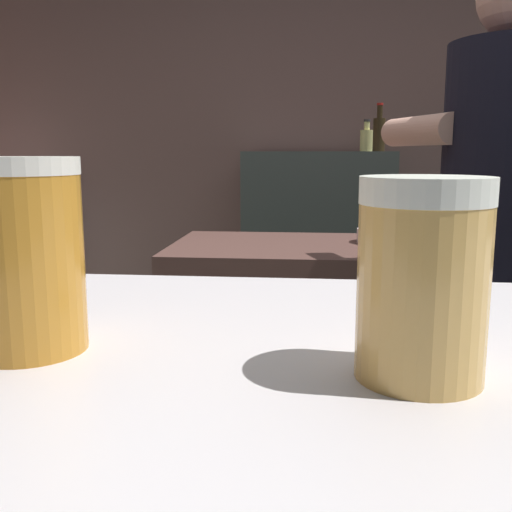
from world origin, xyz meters
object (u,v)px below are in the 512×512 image
at_px(bartender, 507,244).
at_px(pint_glass_far, 24,256).
at_px(mixing_bowl, 382,236).
at_px(bottle_soy, 366,139).
at_px(pint_glass_near, 422,279).
at_px(bottle_hot_sauce, 379,133).

relative_size(bartender, pint_glass_far, 12.24).
height_order(bartender, mixing_bowl, bartender).
relative_size(pint_glass_far, bottle_soy, 0.79).
distance_m(mixing_bowl, pint_glass_near, 1.72).
relative_size(pint_glass_near, bottle_hot_sauce, 0.50).
bearing_deg(bartender, pint_glass_near, 141.13).
bearing_deg(bottle_hot_sauce, pint_glass_near, -95.43).
relative_size(mixing_bowl, bottle_hot_sauce, 0.69).
bearing_deg(mixing_bowl, bottle_hot_sauce, 85.09).
bearing_deg(bottle_hot_sauce, bartender, -85.15).
xyz_separation_m(bottle_hot_sauce, bottle_soy, (-0.06, 0.09, -0.03)).
xyz_separation_m(bartender, pint_glass_near, (-0.43, -1.18, 0.15)).
bearing_deg(pint_glass_near, bottle_hot_sauce, 84.57).
bearing_deg(bottle_soy, bartender, -83.54).
bearing_deg(bottle_hot_sauce, mixing_bowl, -94.91).
bearing_deg(mixing_bowl, pint_glass_near, -95.82).
distance_m(bartender, bottle_hot_sauce, 1.80).
bearing_deg(pint_glass_far, bottle_hot_sauce, 79.25).
bearing_deg(mixing_bowl, bottle_soy, 87.96).
bearing_deg(pint_glass_near, pint_glass_far, 174.45).
bearing_deg(pint_glass_near, bartender, 69.99).
relative_size(mixing_bowl, bottle_soy, 1.00).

